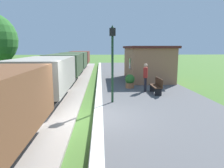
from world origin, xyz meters
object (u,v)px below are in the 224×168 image
(potted_planter, at_px, (130,81))
(bench_near_hut, at_px, (157,86))
(station_hut, at_px, (147,63))
(bench_down_platform, at_px, (132,69))
(person_waiting, at_px, (145,76))
(lamp_post_near, at_px, (112,50))
(freight_train, at_px, (65,66))

(potted_planter, bearing_deg, bench_near_hut, -53.51)
(station_hut, xyz_separation_m, bench_down_platform, (-0.62, 4.55, -0.93))
(bench_down_platform, height_order, person_waiting, person_waiting)
(person_waiting, bearing_deg, bench_down_platform, -77.12)
(lamp_post_near, bearing_deg, freight_train, 114.80)
(station_hut, relative_size, bench_near_hut, 3.87)
(bench_down_platform, distance_m, potted_planter, 8.40)
(lamp_post_near, bearing_deg, person_waiting, 49.16)
(lamp_post_near, bearing_deg, station_hut, 65.86)
(bench_down_platform, bearing_deg, lamp_post_near, -102.74)
(person_waiting, relative_size, potted_planter, 1.87)
(person_waiting, distance_m, potted_planter, 1.50)
(potted_planter, bearing_deg, lamp_post_near, -110.31)
(person_waiting, distance_m, lamp_post_near, 3.67)
(bench_near_hut, xyz_separation_m, person_waiting, (-0.55, 0.63, 0.46))
(freight_train, relative_size, lamp_post_near, 8.81)
(bench_near_hut, relative_size, potted_planter, 1.64)
(freight_train, relative_size, person_waiting, 19.06)
(freight_train, bearing_deg, bench_near_hut, -42.50)
(person_waiting, xyz_separation_m, lamp_post_near, (-2.15, -2.49, 1.62))
(bench_near_hut, relative_size, bench_down_platform, 1.00)
(freight_train, relative_size, bench_near_hut, 21.73)
(station_hut, height_order, bench_near_hut, station_hut)
(freight_train, bearing_deg, lamp_post_near, -65.20)
(freight_train, xyz_separation_m, lamp_post_near, (3.48, -7.52, 1.41))
(freight_train, relative_size, bench_down_platform, 21.73)
(bench_down_platform, relative_size, lamp_post_near, 0.41)
(bench_near_hut, xyz_separation_m, bench_down_platform, (0.00, 10.11, 0.00))
(person_waiting, bearing_deg, freight_train, -25.57)
(potted_planter, bearing_deg, freight_train, 141.50)
(station_hut, bearing_deg, bench_near_hut, -96.35)
(potted_planter, xyz_separation_m, lamp_post_near, (-1.36, -3.68, 2.08))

